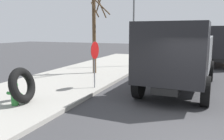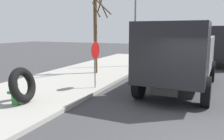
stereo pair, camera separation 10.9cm
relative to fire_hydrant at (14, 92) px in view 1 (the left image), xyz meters
name	(u,v)px [view 1 (the left image)]	position (x,y,z in m)	size (l,w,h in m)	color
ground_plane	(191,135)	(0.13, -5.78, -0.60)	(80.00, 80.00, 0.00)	#38383A
sidewalk_curb	(3,104)	(0.13, 0.72, -0.53)	(36.00, 5.00, 0.15)	#99968E
fire_hydrant	(14,92)	(0.00, 0.00, 0.00)	(0.27, 0.62, 0.85)	#2D8438
loose_tire	(22,85)	(0.29, -0.10, 0.20)	(1.27, 1.27, 0.29)	black
stop_sign	(95,56)	(3.29, -1.46, 0.98)	(0.76, 0.08, 2.06)	gray
dump_truck_gray	(180,55)	(4.97, -4.93, 1.01)	(7.10, 3.04, 3.00)	slate
dump_truck_orange	(218,44)	(14.58, -6.90, 1.01)	(7.01, 2.83, 3.00)	orange
bare_tree	(95,25)	(6.64, 0.16, 2.38)	(1.34, 0.95, 5.35)	#4C3823
street_light_pole	(134,25)	(10.23, -1.14, 2.48)	(0.12, 0.12, 5.85)	#595B5E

